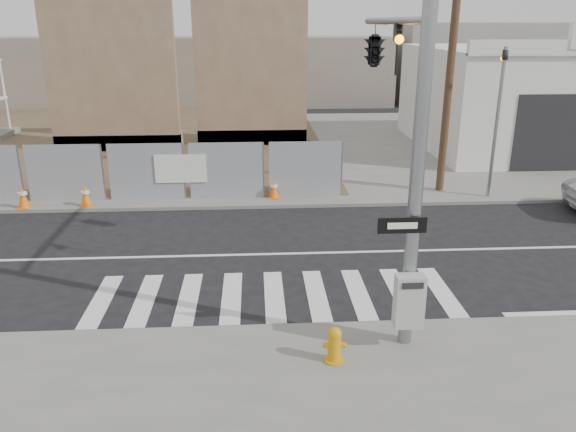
{
  "coord_description": "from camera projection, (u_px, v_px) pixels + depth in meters",
  "views": [
    {
      "loc": [
        -0.38,
        -14.34,
        6.11
      ],
      "look_at": [
        0.43,
        -0.82,
        1.4
      ],
      "focal_mm": 35.0,
      "sensor_mm": 36.0,
      "label": 1
    }
  ],
  "objects": [
    {
      "name": "utility_pole_right",
      "position": [
        452.0,
        49.0,
        19.39
      ],
      "size": [
        1.6,
        0.28,
        10.0
      ],
      "color": "brown",
      "rests_on": "sidewalk_far"
    },
    {
      "name": "traffic_cone_c",
      "position": [
        85.0,
        196.0,
        19.1
      ],
      "size": [
        0.48,
        0.48,
        0.75
      ],
      "rotation": [
        0.0,
        0.0,
        0.28
      ],
      "color": "orange",
      "rests_on": "sidewalk_far"
    },
    {
      "name": "ground",
      "position": [
        271.0,
        254.0,
        15.55
      ],
      "size": [
        100.0,
        100.0,
        0.0
      ],
      "primitive_type": "plane",
      "color": "black",
      "rests_on": "ground"
    },
    {
      "name": "signal_pole",
      "position": [
        386.0,
        86.0,
        12.19
      ],
      "size": [
        0.96,
        5.87,
        7.0
      ],
      "color": "gray",
      "rests_on": "sidewalk_near"
    },
    {
      "name": "traffic_cone_b",
      "position": [
        23.0,
        197.0,
        18.89
      ],
      "size": [
        0.45,
        0.45,
        0.79
      ],
      "rotation": [
        0.0,
        0.0,
        -0.1
      ],
      "color": "orange",
      "rests_on": "sidewalk_far"
    },
    {
      "name": "auto_shop",
      "position": [
        545.0,
        98.0,
        27.73
      ],
      "size": [
        12.0,
        10.2,
        5.95
      ],
      "color": "silver",
      "rests_on": "sidewalk_far"
    },
    {
      "name": "traffic_cone_d",
      "position": [
        274.0,
        189.0,
        19.97
      ],
      "size": [
        0.41,
        0.41,
        0.69
      ],
      "rotation": [
        0.0,
        0.0,
        -0.17
      ],
      "color": "orange",
      "rests_on": "sidewalk_far"
    },
    {
      "name": "concrete_wall_right",
      "position": [
        251.0,
        80.0,
        27.68
      ],
      "size": [
        5.5,
        1.3,
        8.0
      ],
      "color": "brown",
      "rests_on": "sidewalk_far"
    },
    {
      "name": "fire_hydrant",
      "position": [
        334.0,
        345.0,
        10.35
      ],
      "size": [
        0.48,
        0.48,
        0.7
      ],
      "rotation": [
        0.0,
        0.0,
        -0.35
      ],
      "color": "orange",
      "rests_on": "sidewalk_near"
    },
    {
      "name": "sidewalk_far",
      "position": [
        262.0,
        146.0,
        28.72
      ],
      "size": [
        50.0,
        20.0,
        0.12
      ],
      "primitive_type": "cube",
      "color": "slate",
      "rests_on": "ground"
    },
    {
      "name": "far_signal_pole",
      "position": [
        499.0,
        102.0,
        19.19
      ],
      "size": [
        0.16,
        0.2,
        5.6
      ],
      "color": "gray",
      "rests_on": "sidewalk_far"
    },
    {
      "name": "concrete_wall_left",
      "position": [
        113.0,
        82.0,
        26.37
      ],
      "size": [
        6.0,
        1.3,
        8.0
      ],
      "color": "brown",
      "rests_on": "sidewalk_far"
    }
  ]
}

